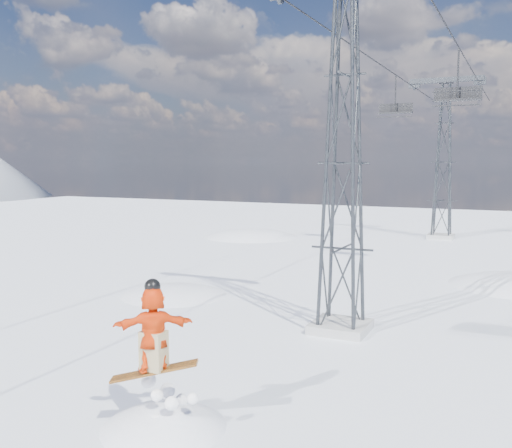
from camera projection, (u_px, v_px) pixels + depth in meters
name	position (u px, v px, depth m)	size (l,w,h in m)	color
ground	(192.00, 429.00, 11.86)	(120.00, 120.00, 0.00)	white
snow_terrain	(312.00, 416.00, 34.04)	(39.00, 37.00, 22.00)	white
lift_tower_near	(343.00, 164.00, 18.12)	(5.20, 1.80, 11.43)	#999999
lift_tower_far	(443.00, 163.00, 40.62)	(5.20, 1.80, 11.43)	#999999
haul_cables	(412.00, 53.00, 27.88)	(4.46, 51.00, 0.06)	black
lift_chair_mid	(457.00, 95.00, 26.97)	(2.19, 0.63, 2.71)	black
lift_chair_far	(395.00, 109.00, 35.42)	(2.09, 0.60, 2.59)	black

